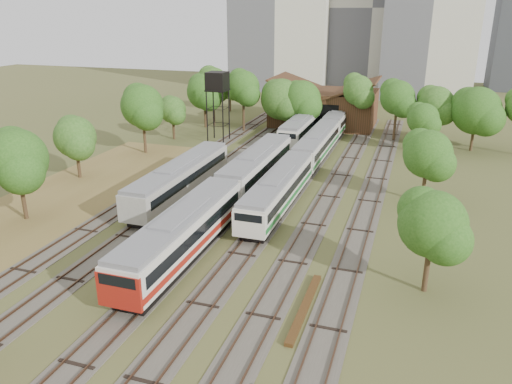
% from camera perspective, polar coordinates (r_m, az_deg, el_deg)
% --- Properties ---
extents(ground, '(240.00, 240.00, 0.00)m').
position_cam_1_polar(ground, '(30.99, -12.07, -14.97)').
color(ground, '#475123').
rests_on(ground, ground).
extents(dry_grass_patch, '(14.00, 60.00, 0.04)m').
position_cam_1_polar(dry_grass_patch, '(46.75, -26.54, -4.21)').
color(dry_grass_patch, brown).
rests_on(dry_grass_patch, ground).
extents(tracks, '(24.60, 80.00, 0.19)m').
position_cam_1_polar(tracks, '(51.75, 1.07, 0.29)').
color(tracks, '#4C473D').
rests_on(tracks, ground).
extents(railcar_red_set, '(2.99, 34.58, 3.69)m').
position_cam_1_polar(railcar_red_set, '(44.76, -3.46, -0.37)').
color(railcar_red_set, black).
rests_on(railcar_red_set, ground).
extents(railcar_green_set, '(2.73, 52.08, 3.37)m').
position_cam_1_polar(railcar_green_set, '(62.62, 6.97, 5.33)').
color(railcar_green_set, black).
rests_on(railcar_green_set, ground).
extents(railcar_rear, '(2.80, 16.08, 3.46)m').
position_cam_1_polar(railcar_rear, '(71.57, 5.22, 7.30)').
color(railcar_rear, black).
rests_on(railcar_rear, ground).
extents(old_grey_coach, '(2.85, 18.00, 3.52)m').
position_cam_1_polar(old_grey_coach, '(49.73, -8.61, 1.51)').
color(old_grey_coach, black).
rests_on(old_grey_coach, ground).
extents(water_tower, '(2.77, 2.77, 9.62)m').
position_cam_1_polar(water_tower, '(70.40, -4.45, 12.30)').
color(water_tower, black).
rests_on(water_tower, ground).
extents(rail_pile_far, '(0.50, 7.97, 0.26)m').
position_cam_1_polar(rail_pile_far, '(32.06, 5.57, -12.98)').
color(rail_pile_far, '#4F3216').
rests_on(rail_pile_far, ground).
extents(maintenance_shed, '(16.45, 11.55, 7.58)m').
position_cam_1_polar(maintenance_shed, '(82.17, 7.82, 9.63)').
color(maintenance_shed, '#382514').
rests_on(maintenance_shed, ground).
extents(tree_band_left, '(7.99, 74.32, 8.85)m').
position_cam_1_polar(tree_band_left, '(60.95, -15.31, 7.88)').
color(tree_band_left, '#382616').
rests_on(tree_band_left, ground).
extents(tree_band_far, '(48.34, 9.62, 9.22)m').
position_cam_1_polar(tree_band_far, '(73.29, 10.36, 10.47)').
color(tree_band_far, '#382616').
rests_on(tree_band_far, ground).
extents(tree_band_right, '(5.25, 40.02, 7.08)m').
position_cam_1_polar(tree_band_right, '(49.18, 18.97, 3.79)').
color(tree_band_right, '#382616').
rests_on(tree_band_right, ground).
extents(tower_centre, '(20.00, 18.00, 36.00)m').
position_cam_1_polar(tower_centre, '(122.08, 13.63, 19.77)').
color(tower_centre, beige).
rests_on(tower_centre, ground).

